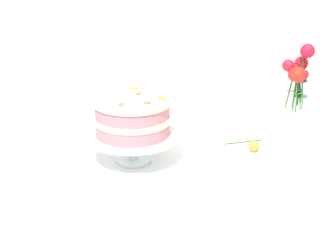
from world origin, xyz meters
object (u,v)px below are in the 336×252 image
Objects in this scene: dining_table at (191,186)px; cake_stand at (133,139)px; layer_cake at (133,116)px; fallen_rose at (253,146)px; flower_vase at (297,96)px.

dining_table is 4.83× the size of cake_stand.
layer_cake reaches higher than fallen_rose.
flower_vase is at bearing 12.81° from cake_stand.
layer_cake reaches higher than dining_table.
dining_table is 0.31m from layer_cake.
layer_cake is (-0.19, 0.02, 0.25)m from dining_table.
flower_vase is 0.25m from fallen_rose.
flower_vase is (0.59, 0.13, 0.07)m from cake_stand.
dining_table is 0.25m from fallen_rose.
fallen_rose is at bearing 14.12° from dining_table.
cake_stand is (-0.19, 0.02, 0.17)m from dining_table.
layer_cake is 1.70× the size of fallen_rose.
dining_table is at bearing -159.08° from flower_vase.
flower_vase is (0.40, 0.15, 0.25)m from dining_table.
dining_table is at bearing -5.99° from layer_cake.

